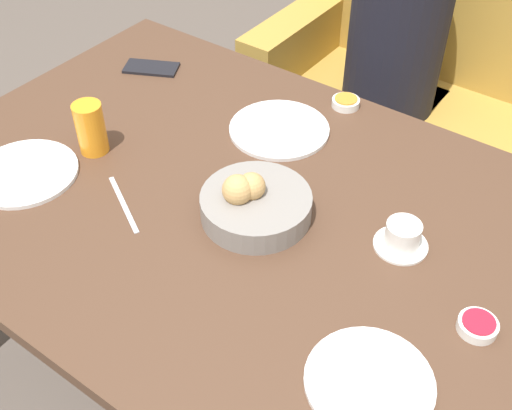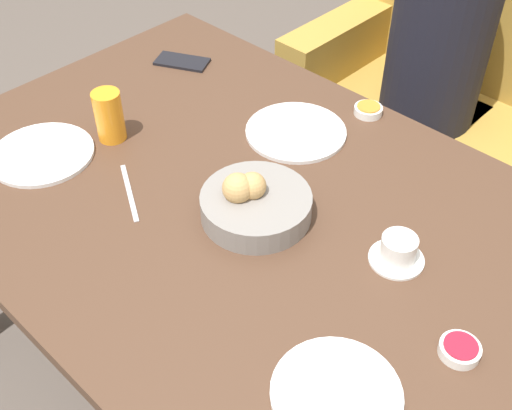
# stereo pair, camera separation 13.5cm
# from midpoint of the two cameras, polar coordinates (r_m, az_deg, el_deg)

# --- Properties ---
(ground_plane) EXTENTS (10.00, 10.00, 0.00)m
(ground_plane) POSITION_cam_midpoint_polar(r_m,az_deg,el_deg) (1.97, -2.88, -15.85)
(ground_plane) COLOR #564C44
(dining_table) EXTENTS (1.55, 1.04, 0.73)m
(dining_table) POSITION_cam_midpoint_polar(r_m,az_deg,el_deg) (1.45, -3.76, -2.22)
(dining_table) COLOR #4C3323
(dining_table) RESTS_ON ground_plane
(couch) EXTENTS (1.45, 0.70, 0.85)m
(couch) POSITION_cam_midpoint_polar(r_m,az_deg,el_deg) (2.44, 16.33, 6.48)
(couch) COLOR #B28938
(couch) RESTS_ON ground_plane
(seated_person) EXTENTS (0.32, 0.42, 1.18)m
(seated_person) POSITION_cam_midpoint_polar(r_m,az_deg,el_deg) (2.28, 10.19, 11.06)
(seated_person) COLOR #23232D
(seated_person) RESTS_ON ground_plane
(bread_basket) EXTENTS (0.24, 0.24, 0.11)m
(bread_basket) POSITION_cam_midpoint_polar(r_m,az_deg,el_deg) (1.35, -3.01, 0.00)
(bread_basket) COLOR gray
(bread_basket) RESTS_ON dining_table
(plate_near_left) EXTENTS (0.24, 0.24, 0.01)m
(plate_near_left) POSITION_cam_midpoint_polar(r_m,az_deg,el_deg) (1.58, -22.23, 2.56)
(plate_near_left) COLOR white
(plate_near_left) RESTS_ON dining_table
(plate_near_right) EXTENTS (0.22, 0.22, 0.01)m
(plate_near_right) POSITION_cam_midpoint_polar(r_m,az_deg,el_deg) (1.11, 6.52, -15.55)
(plate_near_right) COLOR white
(plate_near_right) RESTS_ON dining_table
(plate_far_center) EXTENTS (0.25, 0.25, 0.01)m
(plate_far_center) POSITION_cam_midpoint_polar(r_m,az_deg,el_deg) (1.60, -0.34, 6.66)
(plate_far_center) COLOR white
(plate_far_center) RESTS_ON dining_table
(juice_glass) EXTENTS (0.07, 0.07, 0.13)m
(juice_glass) POSITION_cam_midpoint_polar(r_m,az_deg,el_deg) (1.57, -16.91, 6.46)
(juice_glass) COLOR orange
(juice_glass) RESTS_ON dining_table
(coffee_cup) EXTENTS (0.11, 0.11, 0.06)m
(coffee_cup) POSITION_cam_midpoint_polar(r_m,az_deg,el_deg) (1.30, 10.01, -2.95)
(coffee_cup) COLOR white
(coffee_cup) RESTS_ON dining_table
(jam_bowl_berry) EXTENTS (0.07, 0.07, 0.02)m
(jam_bowl_berry) POSITION_cam_midpoint_polar(r_m,az_deg,el_deg) (1.21, 16.08, -10.43)
(jam_bowl_berry) COLOR white
(jam_bowl_berry) RESTS_ON dining_table
(jam_bowl_honey) EXTENTS (0.07, 0.07, 0.02)m
(jam_bowl_honey) POSITION_cam_midpoint_polar(r_m,az_deg,el_deg) (1.70, 5.72, 8.99)
(jam_bowl_honey) COLOR white
(jam_bowl_honey) RESTS_ON dining_table
(knife_silver) EXTENTS (0.18, 0.11, 0.00)m
(knife_silver) POSITION_cam_midpoint_polar(r_m,az_deg,el_deg) (1.44, -14.36, -0.04)
(knife_silver) COLOR #B7B7BC
(knife_silver) RESTS_ON dining_table
(cell_phone) EXTENTS (0.17, 0.13, 0.01)m
(cell_phone) POSITION_cam_midpoint_polar(r_m,az_deg,el_deg) (1.89, -11.37, 11.80)
(cell_phone) COLOR black
(cell_phone) RESTS_ON dining_table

